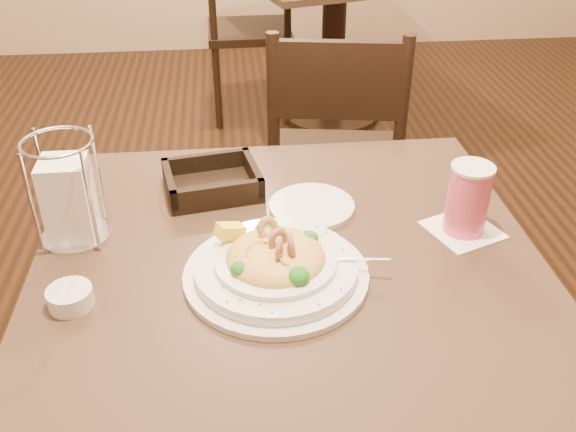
{
  "coord_description": "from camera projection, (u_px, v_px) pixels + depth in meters",
  "views": [
    {
      "loc": [
        -0.09,
        -0.9,
        1.44
      ],
      "look_at": [
        0.0,
        0.02,
        0.84
      ],
      "focal_mm": 40.0,
      "sensor_mm": 36.0,
      "label": 1
    }
  ],
  "objects": [
    {
      "name": "bread_basket",
      "position": [
        212.0,
        183.0,
        1.32
      ],
      "size": [
        0.21,
        0.18,
        0.05
      ],
      "rotation": [
        0.0,
        0.0,
        0.18
      ],
      "color": "black",
      "rests_on": "main_table"
    },
    {
      "name": "side_plate",
      "position": [
        312.0,
        206.0,
        1.27
      ],
      "size": [
        0.17,
        0.17,
        0.01
      ],
      "primitive_type": "cylinder",
      "rotation": [
        0.0,
        0.0,
        0.02
      ],
      "color": "white",
      "rests_on": "main_table"
    },
    {
      "name": "background_table",
      "position": [
        334.0,
        20.0,
        3.22
      ],
      "size": [
        1.11,
        1.11,
        0.76
      ],
      "rotation": [
        0.0,
        0.0,
        0.28
      ],
      "color": "black",
      "rests_on": "ground"
    },
    {
      "name": "dining_chair_near",
      "position": [
        334.0,
        157.0,
        2.02
      ],
      "size": [
        0.48,
        0.48,
        0.93
      ],
      "rotation": [
        0.0,
        0.0,
        2.98
      ],
      "color": "black",
      "rests_on": "ground"
    },
    {
      "name": "drink_glass",
      "position": [
        468.0,
        200.0,
        1.17
      ],
      "size": [
        0.16,
        0.16,
        0.14
      ],
      "rotation": [
        0.0,
        0.0,
        0.37
      ],
      "color": "white",
      "rests_on": "main_table"
    },
    {
      "name": "napkin_caddy",
      "position": [
        68.0,
        197.0,
        1.15
      ],
      "size": [
        0.13,
        0.13,
        0.2
      ],
      "rotation": [
        0.0,
        0.0,
        -0.15
      ],
      "color": "silver",
      "rests_on": "main_table"
    },
    {
      "name": "pasta_bowl",
      "position": [
        276.0,
        264.0,
        1.08
      ],
      "size": [
        0.35,
        0.32,
        0.1
      ],
      "rotation": [
        0.0,
        0.0,
        -0.36
      ],
      "color": "white",
      "rests_on": "main_table"
    },
    {
      "name": "butter_ramekin",
      "position": [
        70.0,
        297.0,
        1.02
      ],
      "size": [
        0.09,
        0.09,
        0.03
      ],
      "primitive_type": "cylinder",
      "rotation": [
        0.0,
        0.0,
        0.27
      ],
      "color": "white",
      "rests_on": "main_table"
    },
    {
      "name": "main_table",
      "position": [
        289.0,
        358.0,
        1.26
      ],
      "size": [
        0.9,
        0.9,
        0.76
      ],
      "color": "black",
      "rests_on": "ground"
    },
    {
      "name": "dining_chair_far",
      "position": [
        249.0,
        24.0,
        3.23
      ],
      "size": [
        0.43,
        0.43,
        0.93
      ],
      "rotation": [
        0.0,
        0.0,
        3.15
      ],
      "color": "black",
      "rests_on": "ground"
    }
  ]
}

